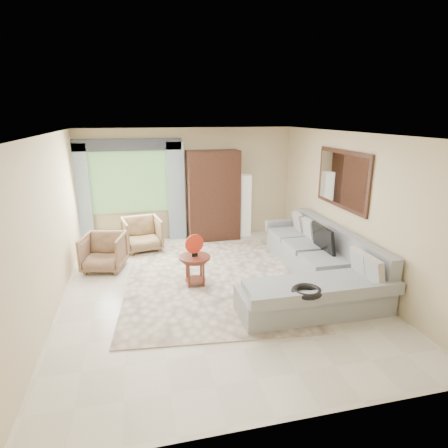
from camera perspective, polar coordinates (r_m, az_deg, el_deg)
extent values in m
plane|color=silver|center=(6.53, -1.45, -9.87)|extent=(6.00, 6.00, 0.00)
cube|color=beige|center=(6.89, -1.87, -8.32)|extent=(3.39, 4.29, 0.02)
cube|color=gray|center=(7.50, 12.91, -5.06)|extent=(0.90, 2.40, 0.40)
cube|color=gray|center=(5.91, 13.52, -11.18)|extent=(2.30, 0.80, 0.40)
cube|color=gray|center=(7.18, 17.03, -2.53)|extent=(0.20, 3.20, 0.50)
cube|color=gray|center=(8.50, 9.31, -0.09)|extent=(0.90, 0.16, 0.22)
cube|color=gray|center=(5.43, 15.86, -10.52)|extent=(2.30, 0.10, 0.18)
cube|color=black|center=(7.03, 14.88, -2.14)|extent=(0.14, 0.74, 0.48)
torus|color=black|center=(5.35, 12.52, -10.00)|extent=(0.43, 0.43, 0.09)
cylinder|color=#4C2314|center=(6.47, -4.48, -5.09)|extent=(0.54, 0.54, 0.04)
cylinder|color=#4C2314|center=(6.58, -4.43, -7.36)|extent=(0.36, 0.36, 0.49)
cylinder|color=red|center=(6.39, -4.53, -3.02)|extent=(0.33, 0.12, 0.34)
imported|color=#937150|center=(7.54, -17.85, -4.12)|extent=(0.90, 0.92, 0.70)
imported|color=#927450|center=(8.41, -12.37, -1.50)|extent=(0.90, 0.92, 0.73)
imported|color=#999999|center=(8.68, -18.49, -2.16)|extent=(0.58, 0.54, 0.51)
cube|color=black|center=(8.83, -1.64, 4.35)|extent=(1.20, 0.55, 2.10)
cube|color=silver|center=(9.14, 3.22, 2.82)|extent=(0.24, 0.24, 1.50)
cube|color=#669E59|center=(8.83, -14.22, 6.18)|extent=(1.80, 0.04, 1.40)
cube|color=#9EB7CC|center=(8.87, -20.91, 4.00)|extent=(0.40, 0.08, 2.30)
cube|color=#9EB7CC|center=(8.83, -7.28, 4.90)|extent=(0.40, 0.08, 2.30)
cube|color=#1E232D|center=(8.66, -14.63, 11.64)|extent=(2.40, 0.12, 0.26)
cube|color=black|center=(7.19, 17.61, 6.51)|extent=(0.04, 1.70, 1.05)
cube|color=white|center=(7.18, 17.43, 6.51)|extent=(0.02, 1.54, 0.90)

